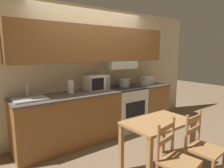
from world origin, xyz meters
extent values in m
plane|color=#7F664C|center=(0.00, 0.00, 0.00)|extent=(16.00, 16.00, 0.00)
cube|color=beige|center=(0.00, 0.03, 1.27)|extent=(5.72, 0.05, 2.55)
cube|color=#936033|center=(0.00, -0.16, 1.81)|extent=(3.32, 0.32, 0.69)
cube|color=white|center=(0.59, -0.16, 1.38)|extent=(0.71, 0.34, 0.16)
cube|color=#936033|center=(-0.73, -0.33, 0.44)|extent=(1.86, 0.66, 0.88)
cube|color=brown|center=(-0.73, -0.33, 0.90)|extent=(1.88, 0.68, 0.04)
cube|color=#936033|center=(1.32, -0.33, 0.44)|extent=(0.68, 0.66, 0.88)
cube|color=brown|center=(1.32, -0.33, 0.90)|extent=(0.70, 0.68, 0.04)
cube|color=white|center=(0.59, -0.33, 0.44)|extent=(0.75, 0.66, 0.89)
cube|color=black|center=(0.59, -0.33, 0.90)|extent=(0.75, 0.66, 0.03)
cube|color=black|center=(0.59, -0.67, 0.51)|extent=(0.52, 0.01, 0.31)
cylinder|color=black|center=(0.42, -0.46, 0.92)|extent=(0.10, 0.10, 0.01)
cylinder|color=black|center=(0.76, -0.46, 0.92)|extent=(0.10, 0.10, 0.01)
cylinder|color=black|center=(0.42, -0.20, 0.92)|extent=(0.10, 0.10, 0.01)
cylinder|color=black|center=(0.76, -0.20, 0.92)|extent=(0.10, 0.10, 0.01)
cylinder|color=#B7BABF|center=(0.60, -0.29, 1.00)|extent=(0.22, 0.22, 0.16)
torus|color=#B7BABF|center=(0.60, -0.29, 1.08)|extent=(0.23, 0.23, 0.01)
cylinder|color=#B7BABF|center=(0.47, -0.29, 1.05)|extent=(0.05, 0.01, 0.01)
cylinder|color=#B7BABF|center=(0.73, -0.29, 1.05)|extent=(0.05, 0.01, 0.01)
cube|color=white|center=(-0.09, -0.22, 1.07)|extent=(0.43, 0.38, 0.29)
cube|color=black|center=(-0.15, -0.41, 1.07)|extent=(0.26, 0.01, 0.23)
cube|color=gray|center=(0.08, -0.41, 1.07)|extent=(0.08, 0.01, 0.23)
cube|color=white|center=(1.29, -0.31, 1.00)|extent=(0.26, 0.18, 0.17)
cube|color=black|center=(1.15, -0.31, 1.03)|extent=(0.01, 0.02, 0.02)
cube|color=black|center=(1.19, -0.31, 1.09)|extent=(0.04, 0.12, 0.01)
cube|color=black|center=(1.26, -0.31, 1.09)|extent=(0.04, 0.12, 0.01)
cube|color=black|center=(1.32, -0.31, 1.09)|extent=(0.04, 0.12, 0.01)
cube|color=black|center=(1.38, -0.31, 1.09)|extent=(0.04, 0.12, 0.01)
cube|color=#B7BABF|center=(-1.36, -0.33, 0.93)|extent=(0.50, 0.39, 0.02)
cube|color=#4C4F54|center=(-1.36, -0.35, 0.94)|extent=(0.42, 0.29, 0.01)
cylinder|color=#B7BABF|center=(-1.36, -0.19, 1.05)|extent=(0.02, 0.02, 0.21)
cylinder|color=#B7BABF|center=(-1.36, -0.25, 1.16)|extent=(0.02, 0.12, 0.02)
cylinder|color=black|center=(-0.65, -0.30, 0.92)|extent=(0.12, 0.12, 0.01)
cylinder|color=white|center=(-0.65, -0.30, 1.04)|extent=(0.11, 0.11, 0.24)
cube|color=#B27F4C|center=(-0.05, -1.80, 0.70)|extent=(0.96, 0.60, 0.04)
cube|color=#B27F4C|center=(-0.49, -2.06, 0.34)|extent=(0.06, 0.06, 0.69)
cube|color=#B27F4C|center=(0.39, -2.06, 0.34)|extent=(0.06, 0.06, 0.69)
cube|color=#B27F4C|center=(-0.49, -1.53, 0.34)|extent=(0.06, 0.06, 0.69)
cube|color=#B27F4C|center=(0.39, -1.53, 0.34)|extent=(0.06, 0.06, 0.69)
cube|color=#B27F4C|center=(-0.30, -2.33, 0.44)|extent=(0.44, 0.44, 0.03)
cylinder|color=#B27F4C|center=(-0.50, -2.19, 0.67)|extent=(0.04, 0.04, 0.43)
cylinder|color=#B27F4C|center=(-0.17, -2.13, 0.67)|extent=(0.04, 0.04, 0.43)
cube|color=#B27F4C|center=(-0.34, -2.16, 0.80)|extent=(0.34, 0.08, 0.06)
cube|color=#B27F4C|center=(-0.34, -2.16, 0.65)|extent=(0.34, 0.08, 0.06)
cube|color=#B27F4C|center=(0.21, -2.34, 0.44)|extent=(0.41, 0.41, 0.03)
cylinder|color=#B27F4C|center=(0.03, -2.19, 0.67)|extent=(0.04, 0.04, 0.43)
cylinder|color=#B27F4C|center=(0.37, -2.16, 0.67)|extent=(0.04, 0.04, 0.43)
cube|color=#B27F4C|center=(0.20, -2.17, 0.80)|extent=(0.34, 0.05, 0.06)
cube|color=#B27F4C|center=(0.20, -2.17, 0.65)|extent=(0.34, 0.05, 0.06)
cylinder|color=#B27F4C|center=(0.40, -2.50, 0.21)|extent=(0.04, 0.04, 0.43)
cylinder|color=#B27F4C|center=(0.03, -2.19, 0.21)|extent=(0.04, 0.04, 0.43)
cylinder|color=#B27F4C|center=(0.37, -2.16, 0.21)|extent=(0.04, 0.04, 0.43)
camera|label=1|loc=(-2.13, -3.54, 1.66)|focal=32.00mm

